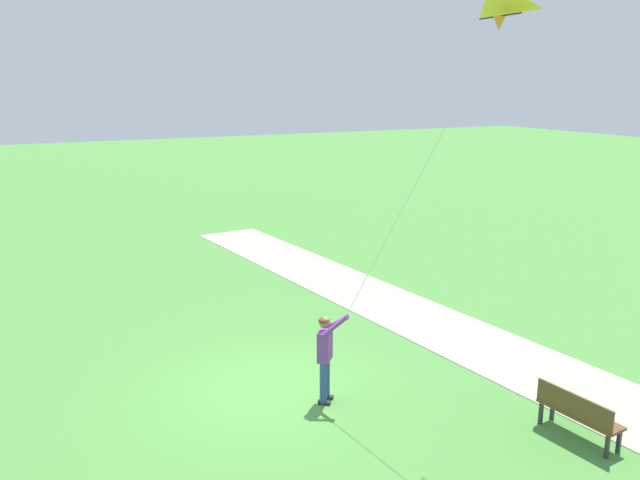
{
  "coord_description": "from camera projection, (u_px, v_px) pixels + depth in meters",
  "views": [
    {
      "loc": [
        4.62,
        11.41,
        6.06
      ],
      "look_at": [
        -0.36,
        1.49,
        3.38
      ],
      "focal_mm": 36.99,
      "sensor_mm": 36.0,
      "label": 1
    }
  ],
  "objects": [
    {
      "name": "ground_plane",
      "position": [
        271.0,
        388.0,
        13.35
      ],
      "size": [
        120.0,
        120.0,
        0.0
      ],
      "primitive_type": "plane",
      "color": "#4C8E3D"
    },
    {
      "name": "flying_kite",
      "position": [
        491.0,
        7.0,
        10.4
      ],
      "size": [
        1.99,
        2.21,
        5.87
      ],
      "color": "yellow"
    },
    {
      "name": "person_kite_flyer",
      "position": [
        326.0,
        351.0,
        12.56
      ],
      "size": [
        0.61,
        0.58,
        1.83
      ],
      "color": "#232328",
      "rests_on": "ground"
    },
    {
      "name": "walkway_path",
      "position": [
        544.0,
        374.0,
        13.98
      ],
      "size": [
        5.72,
        32.08,
        0.02
      ],
      "primitive_type": "cube",
      "rotation": [
        0.0,
        0.0,
        0.1
      ],
      "color": "#ADA393",
      "rests_on": "ground"
    },
    {
      "name": "park_bench_near_walkway",
      "position": [
        577.0,
        412.0,
        11.35
      ],
      "size": [
        0.59,
        1.54,
        0.88
      ],
      "color": "brown",
      "rests_on": "ground"
    }
  ]
}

